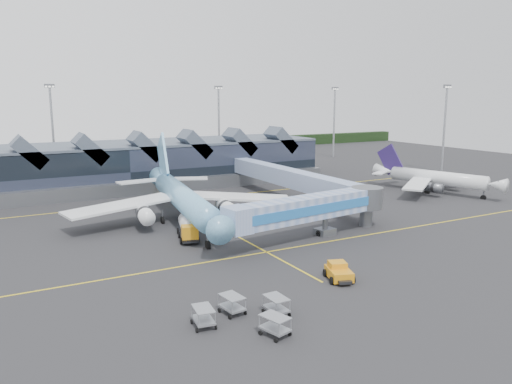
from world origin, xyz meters
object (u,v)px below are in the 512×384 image
regional_jet (433,178)px  jet_bridge (319,207)px  fuel_truck (187,227)px  pushback_tug (339,272)px  main_airliner (181,197)px

regional_jet → jet_bridge: bearing=-174.5°
jet_bridge → fuel_truck: jet_bridge is taller
fuel_truck → pushback_tug: size_ratio=1.92×
main_airliner → pushback_tug: 32.99m
main_airliner → fuel_truck: size_ratio=4.80×
fuel_truck → pushback_tug: bearing=-54.5°
jet_bridge → pushback_tug: size_ratio=6.09×
pushback_tug → jet_bridge: bearing=80.9°
main_airliner → regional_jet: 54.09m
jet_bridge → fuel_truck: 18.62m
regional_jet → pushback_tug: size_ratio=6.11×
main_airliner → fuel_truck: main_airliner is taller
fuel_truck → main_airliner: bearing=89.5°
regional_jet → pushback_tug: regional_jet is taller
main_airliner → jet_bridge: 22.30m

